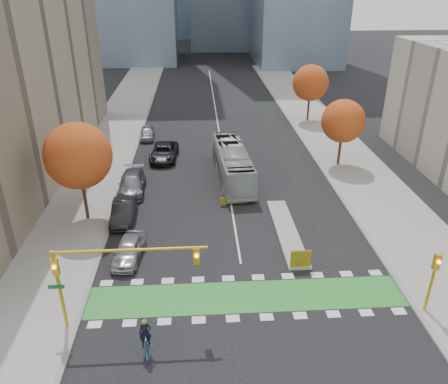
{
  "coord_description": "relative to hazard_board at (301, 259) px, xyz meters",
  "views": [
    {
      "loc": [
        -2.74,
        -19.98,
        17.99
      ],
      "look_at": [
        -0.85,
        10.32,
        3.0
      ],
      "focal_mm": 35.0,
      "sensor_mm": 36.0,
      "label": 1
    }
  ],
  "objects": [
    {
      "name": "bus",
      "position": [
        -3.44,
        15.18,
        0.84
      ],
      "size": [
        3.51,
        11.9,
        3.27
      ],
      "primitive_type": "imported",
      "rotation": [
        0.0,
        0.0,
        0.07
      ],
      "color": "#A6ACAE",
      "rests_on": "ground"
    },
    {
      "name": "traffic_signal_west",
      "position": [
        -11.93,
        -4.71,
        3.23
      ],
      "size": [
        8.53,
        0.56,
        5.2
      ],
      "color": "#BF9914",
      "rests_on": "ground"
    },
    {
      "name": "curb_west",
      "position": [
        -14.0,
        15.8,
        -0.73
      ],
      "size": [
        0.3,
        120.0,
        0.16
      ],
      "primitive_type": "cube",
      "color": "gray",
      "rests_on": "ground"
    },
    {
      "name": "tree_west",
      "position": [
        -16.0,
        7.8,
        4.82
      ],
      "size": [
        5.2,
        5.2,
        8.22
      ],
      "color": "#332114",
      "rests_on": "ground"
    },
    {
      "name": "centre_line",
      "position": [
        -4.0,
        35.8,
        -0.8
      ],
      "size": [
        0.15,
        70.0,
        0.01
      ],
      "primitive_type": "cube",
      "color": "silver",
      "rests_on": "ground"
    },
    {
      "name": "parked_car_a",
      "position": [
        -11.86,
        1.92,
        -0.05
      ],
      "size": [
        2.27,
        4.59,
        1.5
      ],
      "primitive_type": "imported",
      "rotation": [
        0.0,
        0.0,
        -0.11
      ],
      "color": "#AAA9AF",
      "rests_on": "ground"
    },
    {
      "name": "tree_east_far",
      "position": [
        8.5,
        33.8,
        4.44
      ],
      "size": [
        4.8,
        4.8,
        7.65
      ],
      "color": "#332114",
      "rests_on": "ground"
    },
    {
      "name": "sidewalk_west",
      "position": [
        -17.5,
        15.8,
        -0.73
      ],
      "size": [
        7.0,
        120.0,
        0.15
      ],
      "primitive_type": "cube",
      "color": "gray",
      "rests_on": "ground"
    },
    {
      "name": "traffic_signal_east",
      "position": [
        6.5,
        -4.71,
        1.93
      ],
      "size": [
        0.35,
        0.43,
        4.1
      ],
      "color": "#BF9914",
      "rests_on": "ground"
    },
    {
      "name": "sidewalk_east",
      "position": [
        9.5,
        15.8,
        -0.73
      ],
      "size": [
        7.0,
        120.0,
        0.15
      ],
      "primitive_type": "cube",
      "color": "gray",
      "rests_on": "ground"
    },
    {
      "name": "tree_east_near",
      "position": [
        8.0,
        17.8,
        4.06
      ],
      "size": [
        4.4,
        4.4,
        7.08
      ],
      "color": "#332114",
      "rests_on": "ground"
    },
    {
      "name": "parked_car_c",
      "position": [
        -13.0,
        12.87,
        0.02
      ],
      "size": [
        2.46,
        5.74,
        1.65
      ],
      "primitive_type": "imported",
      "rotation": [
        0.0,
        0.0,
        0.03
      ],
      "color": "#54555A",
      "rests_on": "ground"
    },
    {
      "name": "hazard_board",
      "position": [
        0.0,
        0.0,
        0.0
      ],
      "size": [
        1.4,
        0.12,
        1.3
      ],
      "primitive_type": "cube",
      "color": "yellow",
      "rests_on": "median_island"
    },
    {
      "name": "median_island",
      "position": [
        0.0,
        4.8,
        -0.72
      ],
      "size": [
        1.6,
        10.0,
        0.16
      ],
      "primitive_type": "cube",
      "color": "gray",
      "rests_on": "ground"
    },
    {
      "name": "cyclist",
      "position": [
        -9.77,
        -6.88,
        -0.04
      ],
      "size": [
        0.97,
        2.06,
        2.29
      ],
      "rotation": [
        0.0,
        0.0,
        0.15
      ],
      "color": "#216198",
      "rests_on": "ground"
    },
    {
      "name": "parked_car_b",
      "position": [
        -13.0,
        7.54,
        0.01
      ],
      "size": [
        1.77,
        4.91,
        1.61
      ],
      "primitive_type": "imported",
      "rotation": [
        0.0,
        0.0,
        0.01
      ],
      "color": "black",
      "rests_on": "ground"
    },
    {
      "name": "bike_crossing",
      "position": [
        -4.0,
        -2.7,
        -0.79
      ],
      "size": [
        20.0,
        3.0,
        0.01
      ],
      "primitive_type": "cube",
      "color": "#2C862E",
      "rests_on": "ground"
    },
    {
      "name": "ground",
      "position": [
        -4.0,
        -4.2,
        -0.8
      ],
      "size": [
        300.0,
        300.0,
        0.0
      ],
      "primitive_type": "plane",
      "color": "black",
      "rests_on": "ground"
    },
    {
      "name": "bike_lane_paint",
      "position": [
        3.5,
        25.8,
        -0.8
      ],
      "size": [
        2.5,
        50.0,
        0.01
      ],
      "primitive_type": "cube",
      "color": "black",
      "rests_on": "ground"
    },
    {
      "name": "parked_car_e",
      "position": [
        -13.0,
        27.8,
        -0.07
      ],
      "size": [
        1.97,
        4.36,
        1.45
      ],
      "primitive_type": "imported",
      "rotation": [
        0.0,
        0.0,
        0.06
      ],
      "color": "#939297",
      "rests_on": "ground"
    },
    {
      "name": "parked_car_d",
      "position": [
        -10.5,
        20.81,
        0.01
      ],
      "size": [
        3.12,
        6.02,
        1.62
      ],
      "primitive_type": "imported",
      "rotation": [
        0.0,
        0.0,
        -0.08
      ],
      "color": "black",
      "rests_on": "ground"
    },
    {
      "name": "curb_east",
      "position": [
        6.0,
        15.8,
        -0.73
      ],
      "size": [
        0.3,
        120.0,
        0.16
      ],
      "primitive_type": "cube",
      "color": "gray",
      "rests_on": "ground"
    }
  ]
}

